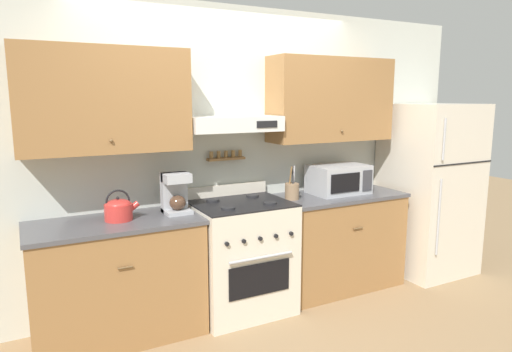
{
  "coord_description": "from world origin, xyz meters",
  "views": [
    {
      "loc": [
        -1.59,
        -3.0,
        1.78
      ],
      "look_at": [
        0.13,
        0.26,
        1.15
      ],
      "focal_mm": 32.0,
      "sensor_mm": 36.0,
      "label": 1
    }
  ],
  "objects_px": {
    "refrigerator": "(429,189)",
    "coffee_maker": "(176,193)",
    "utensil_crock": "(292,191)",
    "tea_kettle": "(119,209)",
    "microwave": "(339,179)",
    "stove_range": "(241,256)"
  },
  "relations": [
    {
      "from": "coffee_maker",
      "to": "microwave",
      "type": "xyz_separation_m",
      "value": [
        1.57,
        -0.01,
        -0.02
      ]
    },
    {
      "from": "coffee_maker",
      "to": "utensil_crock",
      "type": "height_order",
      "value": "coffee_maker"
    },
    {
      "from": "stove_range",
      "to": "coffee_maker",
      "type": "xyz_separation_m",
      "value": [
        -0.53,
        0.07,
        0.58
      ]
    },
    {
      "from": "refrigerator",
      "to": "tea_kettle",
      "type": "xyz_separation_m",
      "value": [
        -3.08,
        0.1,
        0.12
      ]
    },
    {
      "from": "tea_kettle",
      "to": "microwave",
      "type": "height_order",
      "value": "microwave"
    },
    {
      "from": "tea_kettle",
      "to": "utensil_crock",
      "type": "height_order",
      "value": "utensil_crock"
    },
    {
      "from": "microwave",
      "to": "utensil_crock",
      "type": "relative_size",
      "value": 1.78
    },
    {
      "from": "microwave",
      "to": "utensil_crock",
      "type": "distance_m",
      "value": 0.53
    },
    {
      "from": "refrigerator",
      "to": "utensil_crock",
      "type": "relative_size",
      "value": 5.8
    },
    {
      "from": "stove_range",
      "to": "utensil_crock",
      "type": "distance_m",
      "value": 0.73
    },
    {
      "from": "stove_range",
      "to": "utensil_crock",
      "type": "xyz_separation_m",
      "value": [
        0.52,
        0.04,
        0.5
      ]
    },
    {
      "from": "utensil_crock",
      "to": "coffee_maker",
      "type": "bearing_deg",
      "value": 178.62
    },
    {
      "from": "tea_kettle",
      "to": "microwave",
      "type": "distance_m",
      "value": 2.01
    },
    {
      "from": "coffee_maker",
      "to": "microwave",
      "type": "distance_m",
      "value": 1.57
    },
    {
      "from": "tea_kettle",
      "to": "stove_range",
      "type": "bearing_deg",
      "value": -2.62
    },
    {
      "from": "refrigerator",
      "to": "coffee_maker",
      "type": "bearing_deg",
      "value": 177.21
    },
    {
      "from": "stove_range",
      "to": "utensil_crock",
      "type": "height_order",
      "value": "utensil_crock"
    },
    {
      "from": "refrigerator",
      "to": "tea_kettle",
      "type": "distance_m",
      "value": 3.09
    },
    {
      "from": "stove_range",
      "to": "utensil_crock",
      "type": "relative_size",
      "value": 3.47
    },
    {
      "from": "tea_kettle",
      "to": "microwave",
      "type": "bearing_deg",
      "value": 0.51
    },
    {
      "from": "stove_range",
      "to": "microwave",
      "type": "bearing_deg",
      "value": 3.41
    },
    {
      "from": "coffee_maker",
      "to": "microwave",
      "type": "relative_size",
      "value": 0.59
    }
  ]
}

